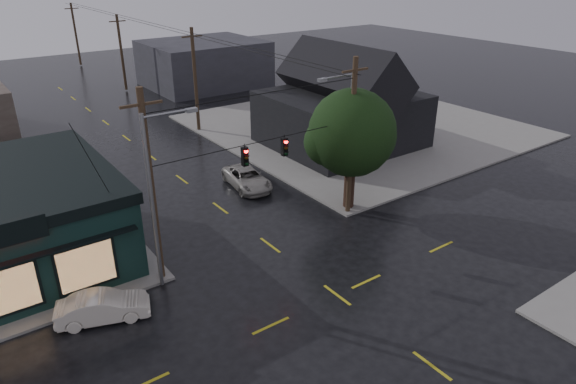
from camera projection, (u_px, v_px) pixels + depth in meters
ground_plane at (337, 295)px, 25.65m from camera, size 160.00×160.00×0.00m
sidewalk_ne at (358, 126)px, 50.96m from camera, size 28.00×28.00×0.15m
ne_building at (342, 95)px, 44.26m from camera, size 12.60×11.60×8.75m
corner_tree at (352, 133)px, 32.32m from camera, size 5.61×5.61×7.95m
utility_pole_nw at (162, 278)px, 26.99m from camera, size 2.00×0.32×10.15m
utility_pole_ne at (347, 213)px, 33.89m from camera, size 2.00×0.32×10.15m
utility_pole_far_a at (199, 131)px, 49.73m from camera, size 2.00×0.32×9.65m
utility_pole_far_b at (127, 91)px, 64.46m from camera, size 2.00×0.32×9.15m
utility_pole_far_c at (81, 66)px, 79.19m from camera, size 2.00×0.32×9.15m
span_signal_assembly at (265, 151)px, 28.10m from camera, size 13.00×0.48×1.23m
streetlight_nw at (162, 286)px, 26.31m from camera, size 5.40×0.30×9.15m
streetlight_ne at (346, 207)px, 34.67m from camera, size 5.40×0.30×9.15m
bg_building_east at (204, 63)px, 66.12m from camera, size 14.00×12.00×5.60m
sedan_cream at (103, 307)px, 23.67m from camera, size 4.42×2.75×1.37m
suv_silver at (247, 178)px, 37.33m from camera, size 2.92×5.23×1.38m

